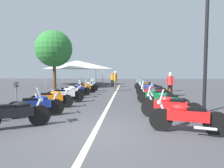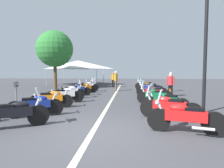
# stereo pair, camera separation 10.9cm
# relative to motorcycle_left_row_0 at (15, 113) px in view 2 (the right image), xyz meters

# --- Properties ---
(ground_plane) EXTENTS (80.00, 80.00, 0.00)m
(ground_plane) POSITION_rel_motorcycle_left_row_0_xyz_m (-0.26, -2.45, -0.48)
(ground_plane) COLOR #424247
(lane_centre_stripe) EXTENTS (24.48, 0.16, 0.01)m
(lane_centre_stripe) POSITION_rel_motorcycle_left_row_0_xyz_m (6.11, -2.45, -0.47)
(lane_centre_stripe) COLOR beige
(lane_centre_stripe) RESTS_ON ground_plane
(motorcycle_left_row_0) EXTENTS (1.16, 1.85, 1.23)m
(motorcycle_left_row_0) POSITION_rel_motorcycle_left_row_0_xyz_m (0.00, 0.00, 0.00)
(motorcycle_left_row_0) COLOR black
(motorcycle_left_row_0) RESTS_ON ground_plane
(motorcycle_left_row_1) EXTENTS (1.10, 1.92, 1.00)m
(motorcycle_left_row_1) POSITION_rel_motorcycle_left_row_0_xyz_m (1.44, 0.08, -0.02)
(motorcycle_left_row_1) COLOR black
(motorcycle_left_row_1) RESTS_ON ground_plane
(motorcycle_left_row_2) EXTENTS (0.85, 2.01, 0.99)m
(motorcycle_left_row_2) POSITION_rel_motorcycle_left_row_0_xyz_m (3.17, 0.19, -0.02)
(motorcycle_left_row_2) COLOR black
(motorcycle_left_row_2) RESTS_ON ground_plane
(motorcycle_left_row_3) EXTENTS (0.96, 2.05, 1.01)m
(motorcycle_left_row_3) POSITION_rel_motorcycle_left_row_0_xyz_m (4.67, 0.06, -0.01)
(motorcycle_left_row_3) COLOR black
(motorcycle_left_row_3) RESTS_ON ground_plane
(motorcycle_left_row_4) EXTENTS (1.10, 1.93, 1.20)m
(motorcycle_left_row_4) POSITION_rel_motorcycle_left_row_0_xyz_m (6.20, 0.29, -0.02)
(motorcycle_left_row_4) COLOR black
(motorcycle_left_row_4) RESTS_ON ground_plane
(motorcycle_left_row_5) EXTENTS (0.99, 2.01, 1.19)m
(motorcycle_left_row_5) POSITION_rel_motorcycle_left_row_0_xyz_m (7.65, 0.23, -0.02)
(motorcycle_left_row_5) COLOR black
(motorcycle_left_row_5) RESTS_ON ground_plane
(motorcycle_left_row_6) EXTENTS (1.20, 1.92, 1.19)m
(motorcycle_left_row_6) POSITION_rel_motorcycle_left_row_0_xyz_m (9.30, 0.07, -0.02)
(motorcycle_left_row_6) COLOR black
(motorcycle_left_row_6) RESTS_ON ground_plane
(motorcycle_left_row_7) EXTENTS (1.04, 2.02, 1.20)m
(motorcycle_left_row_7) POSITION_rel_motorcycle_left_row_0_xyz_m (10.80, 0.17, -0.02)
(motorcycle_left_row_7) COLOR black
(motorcycle_left_row_7) RESTS_ON ground_plane
(motorcycle_right_row_0) EXTENTS (0.86, 2.09, 1.23)m
(motorcycle_right_row_0) POSITION_rel_motorcycle_left_row_0_xyz_m (-0.05, -5.05, 0.00)
(motorcycle_right_row_0) COLOR black
(motorcycle_right_row_0) RESTS_ON ground_plane
(motorcycle_right_row_1) EXTENTS (1.10, 2.08, 1.23)m
(motorcycle_right_row_1) POSITION_rel_motorcycle_left_row_0_xyz_m (1.50, -4.94, 0.00)
(motorcycle_right_row_1) COLOR black
(motorcycle_right_row_1) RESTS_ON ground_plane
(motorcycle_right_row_2) EXTENTS (1.05, 1.86, 1.19)m
(motorcycle_right_row_2) POSITION_rel_motorcycle_left_row_0_xyz_m (3.03, -5.12, -0.02)
(motorcycle_right_row_2) COLOR black
(motorcycle_right_row_2) RESTS_ON ground_plane
(motorcycle_right_row_3) EXTENTS (0.99, 1.95, 1.21)m
(motorcycle_right_row_3) POSITION_rel_motorcycle_left_row_0_xyz_m (4.64, -4.90, -0.01)
(motorcycle_right_row_3) COLOR black
(motorcycle_right_row_3) RESTS_ON ground_plane
(motorcycle_right_row_4) EXTENTS (0.87, 2.03, 1.21)m
(motorcycle_right_row_4) POSITION_rel_motorcycle_left_row_0_xyz_m (6.14, -5.02, -0.01)
(motorcycle_right_row_4) COLOR black
(motorcycle_right_row_4) RESTS_ON ground_plane
(motorcycle_right_row_5) EXTENTS (0.86, 2.10, 1.22)m
(motorcycle_right_row_5) POSITION_rel_motorcycle_left_row_0_xyz_m (7.65, -5.06, -0.00)
(motorcycle_right_row_5) COLOR black
(motorcycle_right_row_5) RESTS_ON ground_plane
(motorcycle_right_row_6) EXTENTS (1.11, 2.04, 1.23)m
(motorcycle_right_row_6) POSITION_rel_motorcycle_left_row_0_xyz_m (9.22, -5.10, 0.00)
(motorcycle_right_row_6) COLOR black
(motorcycle_right_row_6) RESTS_ON ground_plane
(motorcycle_right_row_7) EXTENTS (1.01, 1.95, 0.99)m
(motorcycle_right_row_7) POSITION_rel_motorcycle_left_row_0_xyz_m (10.59, -5.19, -0.03)
(motorcycle_right_row_7) COLOR black
(motorcycle_right_row_7) RESTS_ON ground_plane
(motorcycle_right_row_8) EXTENTS (0.99, 2.00, 1.22)m
(motorcycle_right_row_8) POSITION_rel_motorcycle_left_row_0_xyz_m (12.24, -5.08, -0.00)
(motorcycle_right_row_8) COLOR black
(motorcycle_right_row_8) RESTS_ON ground_plane
(street_lamp_twin_globe) EXTENTS (0.32, 1.22, 5.18)m
(street_lamp_twin_globe) POSITION_rel_motorcycle_left_row_0_xyz_m (2.76, -6.66, 3.03)
(street_lamp_twin_globe) COLOR black
(street_lamp_twin_globe) RESTS_ON ground_plane
(parking_meter) EXTENTS (0.19, 0.14, 1.29)m
(parking_meter) POSITION_rel_motorcycle_left_row_0_xyz_m (2.43, 1.49, 0.42)
(parking_meter) COLOR slate
(parking_meter) RESTS_ON ground_plane
(traffic_cone_1) EXTENTS (0.36, 0.36, 0.61)m
(traffic_cone_1) POSITION_rel_motorcycle_left_row_0_xyz_m (7.54, -6.28, -0.18)
(traffic_cone_1) COLOR orange
(traffic_cone_1) RESTS_ON ground_plane
(traffic_cone_2) EXTENTS (0.36, 0.36, 0.61)m
(traffic_cone_2) POSITION_rel_motorcycle_left_row_0_xyz_m (7.69, -6.35, -0.18)
(traffic_cone_2) COLOR orange
(traffic_cone_2) RESTS_ON ground_plane
(bystander_0) EXTENTS (0.32, 0.51, 1.66)m
(bystander_0) POSITION_rel_motorcycle_left_row_0_xyz_m (15.08, -1.80, 0.50)
(bystander_0) COLOR black
(bystander_0) RESTS_ON ground_plane
(bystander_1) EXTENTS (0.32, 0.48, 1.60)m
(bystander_1) POSITION_rel_motorcycle_left_row_0_xyz_m (7.81, -6.39, 0.46)
(bystander_1) COLOR black
(bystander_1) RESTS_ON ground_plane
(bystander_2) EXTENTS (0.44, 0.35, 1.70)m
(bystander_2) POSITION_rel_motorcycle_left_row_0_xyz_m (11.17, -7.15, 0.52)
(bystander_2) COLOR black
(bystander_2) RESTS_ON ground_plane
(bystander_3) EXTENTS (0.53, 0.32, 1.79)m
(bystander_3) POSITION_rel_motorcycle_left_row_0_xyz_m (11.21, -2.36, 0.58)
(bystander_3) COLOR brown
(bystander_3) RESTS_ON ground_plane
(roadside_tree_0) EXTENTS (3.59, 3.59, 5.78)m
(roadside_tree_0) POSITION_rel_motorcycle_left_row_0_xyz_m (12.58, 3.81, 3.49)
(roadside_tree_0) COLOR brown
(roadside_tree_0) RESTS_ON ground_plane
(event_tent) EXTENTS (6.68, 6.68, 3.20)m
(event_tent) POSITION_rel_motorcycle_left_row_0_xyz_m (18.74, 3.17, 2.17)
(event_tent) COLOR white
(event_tent) RESTS_ON ground_plane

